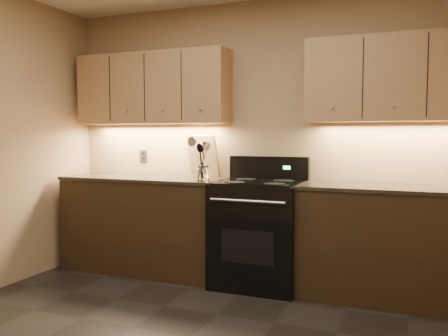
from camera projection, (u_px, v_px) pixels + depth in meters
The scene contains 14 objects.
wall_back at pixel (262, 139), 4.48m from camera, with size 4.00×0.04×2.60m, color tan.
counter_left at pixel (146, 224), 4.67m from camera, with size 1.62×0.62×0.93m.
counter_right at pixel (390, 243), 3.82m from camera, with size 1.46×0.62×0.93m.
stove at pixel (260, 232), 4.21m from camera, with size 0.76×0.68×1.14m.
upper_cab_left at pixel (152, 89), 4.72m from camera, with size 1.60×0.30×0.70m, color #A37B51.
upper_cab_right at pixel (395, 79), 3.87m from camera, with size 1.44×0.30×0.70m, color #A37B51.
outlet_plate at pixel (143, 156), 4.97m from camera, with size 0.09×0.01×0.12m, color #B2B5BA.
utensil_crock at pixel (203, 174), 4.26m from camera, with size 0.14×0.14×0.13m.
cutting_board at pixel (203, 156), 4.66m from camera, with size 0.33×0.02×0.41m, color tan.
wooden_spoon at pixel (199, 160), 4.26m from camera, with size 0.06×0.06×0.33m, color tan, non-canonical shape.
black_spoon at pixel (203, 161), 4.27m from camera, with size 0.06×0.06×0.32m, color black, non-canonical shape.
black_turner at pixel (202, 159), 4.23m from camera, with size 0.08×0.08×0.36m, color black, non-canonical shape.
steel_spatula at pixel (205, 160), 4.25m from camera, with size 0.08×0.08×0.35m, color silver, non-canonical shape.
steel_skimmer at pixel (206, 157), 4.22m from camera, with size 0.09×0.09×0.39m, color silver, non-canonical shape.
Camera 1 is at (1.34, -2.30, 1.34)m, focal length 38.00 mm.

